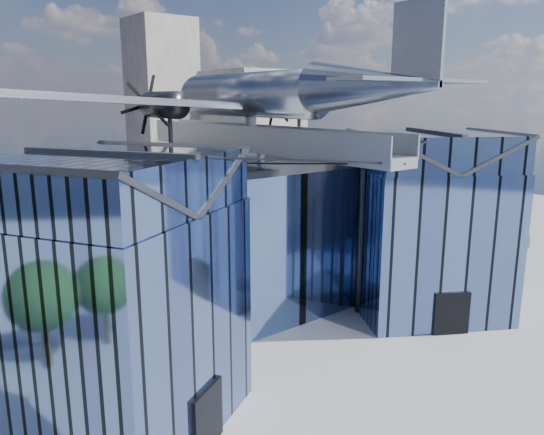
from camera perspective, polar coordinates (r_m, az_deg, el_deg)
ground_plane at (r=30.98m, az=2.37°, el=-13.76°), size 120.00×120.00×0.00m
museum at (r=33.39m, az=-4.07°, el=-1.65°), size 32.88×24.50×17.60m
bg_towers at (r=74.18m, az=-23.29°, el=8.75°), size 77.00×24.50×26.00m
tree_plaza_e at (r=44.46m, az=24.10°, el=-2.23°), size 3.35×3.35×4.72m
tree_side_e at (r=54.33m, az=11.74°, el=1.23°), size 3.82×3.82×4.80m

